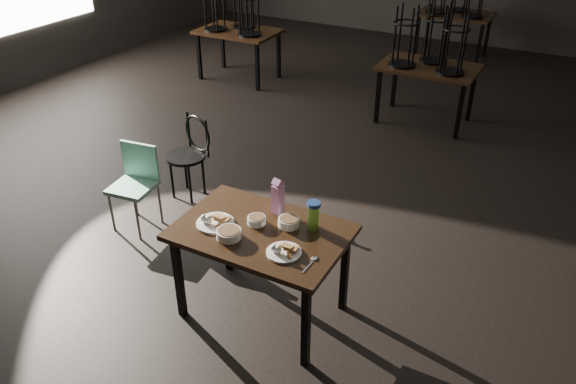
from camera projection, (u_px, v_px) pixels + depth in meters
The scene contains 14 objects.
main_table at pixel (261, 239), 3.96m from camera, with size 1.20×0.80×0.75m.
plate_left at pixel (215, 221), 3.97m from camera, with size 0.27×0.27×0.09m.
plate_right at pixel (283, 251), 3.68m from camera, with size 0.24×0.24×0.08m.
bowl_near at pixel (257, 220), 3.98m from camera, with size 0.13×0.13×0.05m.
bowl_far at pixel (289, 222), 3.95m from camera, with size 0.15×0.15×0.06m.
bowl_big at pixel (229, 233), 3.83m from camera, with size 0.17×0.17×0.06m.
juice_carton at pixel (278, 197), 4.05m from camera, with size 0.08×0.08×0.28m.
water_bottle at pixel (314, 215), 3.89m from camera, with size 0.12×0.12×0.21m.
spoon at pixel (313, 259), 3.63m from camera, with size 0.04×0.20×0.01m.
bentwood_chair at pixel (191, 150), 5.56m from camera, with size 0.43×0.42×0.83m.
school_chair at pixel (136, 179), 5.09m from camera, with size 0.41×0.41×0.79m.
bg_table_left at pixel (237, 29), 8.40m from camera, with size 1.20×0.80×1.48m.
bg_table_right at pixel (429, 64), 6.97m from camera, with size 1.20×0.80×1.48m.
bg_table_far at pixel (456, 11), 9.33m from camera, with size 1.20×0.80×1.48m.
Camera 1 is at (2.36, -4.75, 2.99)m, focal length 35.00 mm.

